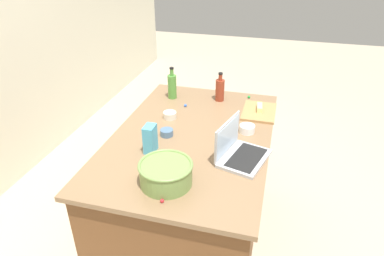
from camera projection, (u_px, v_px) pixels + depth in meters
The scene contains 17 objects.
ground_plane at pixel (192, 236), 2.64m from camera, with size 12.00×12.00×0.00m, color #B7A88E.
island_counter at pixel (192, 190), 2.42m from camera, with size 1.51×0.99×0.90m.
laptop at pixel (239, 151), 1.95m from camera, with size 0.36×0.30×0.22m.
mixing_bowl_large at pixel (165, 173), 1.74m from camera, with size 0.28×0.28×0.12m.
bottle_olive at pixel (172, 86), 2.65m from camera, with size 0.07×0.07×0.25m.
bottle_soy at pixel (220, 89), 2.61m from camera, with size 0.07×0.07×0.22m.
cutting_board at pixel (259, 112), 2.47m from camera, with size 0.32×0.23×0.02m, color #AD7F4C.
butter_stick_left at pixel (260, 108), 2.46m from camera, with size 0.11×0.04×0.04m, color #F4E58C.
ramekin_small at pixel (167, 133), 2.18m from camera, with size 0.08×0.08×0.04m, color slate.
ramekin_medium at pixel (170, 115), 2.39m from camera, with size 0.09×0.09×0.05m, color beige.
ramekin_wide at pixel (247, 129), 2.22m from camera, with size 0.10×0.10×0.05m, color white.
candy_bag at pixel (150, 139), 1.99m from camera, with size 0.09×0.06×0.17m, color #4CA5CC.
candy_0 at pixel (151, 147), 2.06m from camera, with size 0.02×0.02×0.02m, color red.
candy_1 at pixel (162, 201), 1.64m from camera, with size 0.02×0.02×0.02m, color red.
candy_2 at pixel (185, 105), 2.55m from camera, with size 0.02×0.02×0.02m, color blue.
candy_3 at pixel (249, 97), 2.69m from camera, with size 0.02×0.02×0.02m, color green.
candy_4 at pixel (250, 133), 2.20m from camera, with size 0.02×0.02×0.02m, color blue.
Camera 1 is at (-1.83, -0.49, 2.01)m, focal length 32.18 mm.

